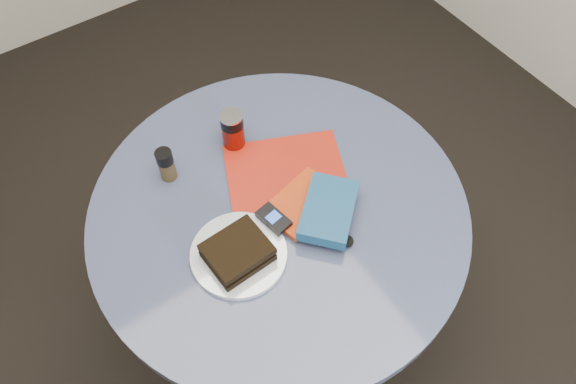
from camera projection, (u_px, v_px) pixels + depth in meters
ground at (281, 317)px, 2.09m from camera, size 4.00×4.00×0.00m
table at (279, 239)px, 1.60m from camera, size 1.00×1.00×0.75m
plate at (239, 254)px, 1.38m from camera, size 0.30×0.30×0.02m
sandwich at (238, 252)px, 1.35m from camera, size 0.15×0.13×0.05m
soda_can at (233, 130)px, 1.54m from camera, size 0.08×0.08×0.12m
pepper_grinder at (166, 165)px, 1.48m from camera, size 0.06×0.06×0.10m
magazine at (285, 171)px, 1.53m from camera, size 0.39×0.35×0.01m
red_book at (302, 203)px, 1.46m from camera, size 0.22×0.17×0.02m
novel at (329, 210)px, 1.42m from camera, size 0.23×0.22×0.04m
mp3_player at (274, 219)px, 1.42m from camera, size 0.06×0.10×0.02m
headphones at (335, 241)px, 1.40m from camera, size 0.10×0.08×0.02m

